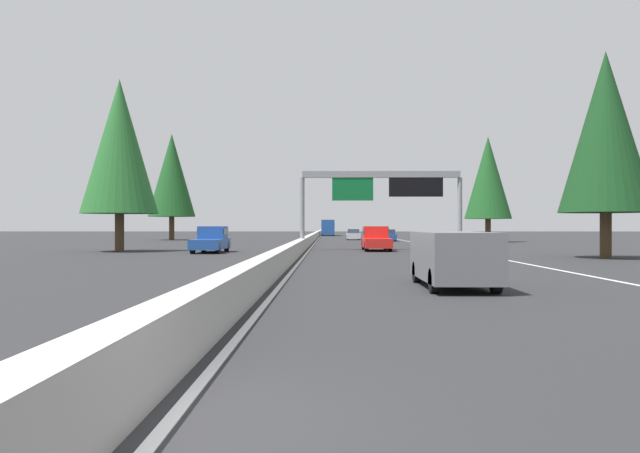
{
  "coord_description": "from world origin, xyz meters",
  "views": [
    {
      "loc": [
        -5.93,
        -1.77,
        1.87
      ],
      "look_at": [
        63.75,
        -0.81,
        1.83
      ],
      "focal_mm": 35.53,
      "sensor_mm": 36.0,
      "label": 1
    }
  ],
  "objects_px": {
    "sedan_mid_right": "(353,235)",
    "conifer_right_near": "(606,132)",
    "bus_near_center": "(328,227)",
    "conifer_left_near": "(119,146)",
    "pickup_mid_left": "(376,239)",
    "sedan_far_center": "(388,236)",
    "conifer_right_mid": "(488,178)",
    "sign_gantry_overhead": "(383,187)",
    "conifer_left_mid": "(172,175)",
    "oncoming_near": "(211,240)",
    "minivan_far_right": "(453,256)"
  },
  "relations": [
    {
      "from": "sedan_far_center",
      "to": "conifer_left_near",
      "type": "xyz_separation_m",
      "value": [
        -32.54,
        22.88,
        7.08
      ]
    },
    {
      "from": "bus_near_center",
      "to": "conifer_right_mid",
      "type": "xyz_separation_m",
      "value": [
        -50.85,
        -18.95,
        5.87
      ]
    },
    {
      "from": "pickup_mid_left",
      "to": "sedan_mid_right",
      "type": "xyz_separation_m",
      "value": [
        38.3,
        0.25,
        -0.23
      ]
    },
    {
      "from": "minivan_far_right",
      "to": "pickup_mid_left",
      "type": "distance_m",
      "value": 29.31
    },
    {
      "from": "bus_near_center",
      "to": "conifer_left_near",
      "type": "xyz_separation_m",
      "value": [
        -79.18,
        15.33,
        6.05
      ]
    },
    {
      "from": "sedan_far_center",
      "to": "conifer_right_mid",
      "type": "height_order",
      "value": "conifer_right_mid"
    },
    {
      "from": "conifer_left_mid",
      "to": "minivan_far_right",
      "type": "bearing_deg",
      "value": -159.26
    },
    {
      "from": "pickup_mid_left",
      "to": "sedan_mid_right",
      "type": "relative_size",
      "value": 1.27
    },
    {
      "from": "sign_gantry_overhead",
      "to": "sedan_far_center",
      "type": "relative_size",
      "value": 2.88
    },
    {
      "from": "conifer_right_mid",
      "to": "conifer_left_mid",
      "type": "height_order",
      "value": "conifer_left_mid"
    },
    {
      "from": "oncoming_near",
      "to": "conifer_left_mid",
      "type": "xyz_separation_m",
      "value": [
        40.59,
        12.97,
        7.88
      ]
    },
    {
      "from": "sedan_mid_right",
      "to": "conifer_right_near",
      "type": "relative_size",
      "value": 0.36
    },
    {
      "from": "oncoming_near",
      "to": "sedan_far_center",
      "type": "bearing_deg",
      "value": 155.09
    },
    {
      "from": "oncoming_near",
      "to": "conifer_left_near",
      "type": "height_order",
      "value": "conifer_left_near"
    },
    {
      "from": "pickup_mid_left",
      "to": "conifer_left_near",
      "type": "distance_m",
      "value": 20.4
    },
    {
      "from": "sedan_far_center",
      "to": "conifer_right_near",
      "type": "height_order",
      "value": "conifer_right_near"
    },
    {
      "from": "sedan_far_center",
      "to": "conifer_right_mid",
      "type": "relative_size",
      "value": 0.35
    },
    {
      "from": "sign_gantry_overhead",
      "to": "conifer_right_mid",
      "type": "height_order",
      "value": "conifer_right_mid"
    },
    {
      "from": "sedan_far_center",
      "to": "bus_near_center",
      "type": "distance_m",
      "value": 47.26
    },
    {
      "from": "sedan_mid_right",
      "to": "conifer_right_near",
      "type": "bearing_deg",
      "value": -165.52
    },
    {
      "from": "sign_gantry_overhead",
      "to": "sedan_mid_right",
      "type": "xyz_separation_m",
      "value": [
        37.41,
        0.88,
        -4.23
      ]
    },
    {
      "from": "pickup_mid_left",
      "to": "conifer_right_mid",
      "type": "relative_size",
      "value": 0.45
    },
    {
      "from": "sign_gantry_overhead",
      "to": "conifer_left_mid",
      "type": "height_order",
      "value": "conifer_left_mid"
    },
    {
      "from": "conifer_right_mid",
      "to": "conifer_left_mid",
      "type": "xyz_separation_m",
      "value": [
        10.8,
        40.16,
        1.21
      ]
    },
    {
      "from": "pickup_mid_left",
      "to": "sedan_mid_right",
      "type": "bearing_deg",
      "value": 0.37
    },
    {
      "from": "minivan_far_right",
      "to": "sedan_mid_right",
      "type": "height_order",
      "value": "minivan_far_right"
    },
    {
      "from": "pickup_mid_left",
      "to": "conifer_left_mid",
      "type": "bearing_deg",
      "value": 33.98
    },
    {
      "from": "minivan_far_right",
      "to": "conifer_right_near",
      "type": "height_order",
      "value": "conifer_right_near"
    },
    {
      "from": "sedan_far_center",
      "to": "conifer_right_near",
      "type": "relative_size",
      "value": 0.36
    },
    {
      "from": "bus_near_center",
      "to": "minivan_far_right",
      "type": "bearing_deg",
      "value": -177.89
    },
    {
      "from": "pickup_mid_left",
      "to": "conifer_left_near",
      "type": "relative_size",
      "value": 0.44
    },
    {
      "from": "sedan_far_center",
      "to": "conifer_right_mid",
      "type": "bearing_deg",
      "value": -110.27
    },
    {
      "from": "conifer_left_near",
      "to": "minivan_far_right",
      "type": "bearing_deg",
      "value": -144.76
    },
    {
      "from": "sign_gantry_overhead",
      "to": "conifer_left_mid",
      "type": "relative_size",
      "value": 0.88
    },
    {
      "from": "bus_near_center",
      "to": "conifer_left_mid",
      "type": "height_order",
      "value": "conifer_left_mid"
    },
    {
      "from": "sedan_far_center",
      "to": "conifer_right_near",
      "type": "xyz_separation_m",
      "value": [
        -41.86,
        -8.81,
        6.69
      ]
    },
    {
      "from": "minivan_far_right",
      "to": "bus_near_center",
      "type": "relative_size",
      "value": 0.43
    },
    {
      "from": "conifer_right_near",
      "to": "conifer_left_near",
      "type": "relative_size",
      "value": 0.95
    },
    {
      "from": "sign_gantry_overhead",
      "to": "conifer_right_near",
      "type": "xyz_separation_m",
      "value": [
        -12.27,
        -11.94,
        2.47
      ]
    },
    {
      "from": "pickup_mid_left",
      "to": "minivan_far_right",
      "type": "bearing_deg",
      "value": -179.71
    },
    {
      "from": "pickup_mid_left",
      "to": "bus_near_center",
      "type": "relative_size",
      "value": 0.49
    },
    {
      "from": "sedan_far_center",
      "to": "oncoming_near",
      "type": "bearing_deg",
      "value": 155.09
    },
    {
      "from": "pickup_mid_left",
      "to": "sedan_far_center",
      "type": "height_order",
      "value": "pickup_mid_left"
    },
    {
      "from": "conifer_right_mid",
      "to": "conifer_left_mid",
      "type": "relative_size",
      "value": 0.86
    },
    {
      "from": "bus_near_center",
      "to": "conifer_right_near",
      "type": "distance_m",
      "value": 90.18
    },
    {
      "from": "sign_gantry_overhead",
      "to": "oncoming_near",
      "type": "relative_size",
      "value": 2.26
    },
    {
      "from": "sign_gantry_overhead",
      "to": "sedan_mid_right",
      "type": "distance_m",
      "value": 37.66
    },
    {
      "from": "conifer_left_mid",
      "to": "oncoming_near",
      "type": "bearing_deg",
      "value": -162.29
    },
    {
      "from": "bus_near_center",
      "to": "conifer_right_mid",
      "type": "bearing_deg",
      "value": -159.56
    },
    {
      "from": "conifer_left_mid",
      "to": "sedan_mid_right",
      "type": "bearing_deg",
      "value": -87.15
    }
  ]
}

